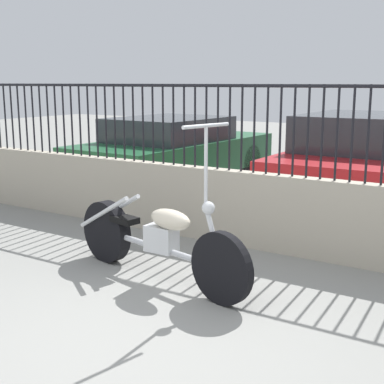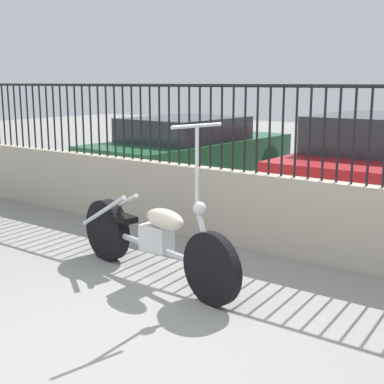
% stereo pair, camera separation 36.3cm
% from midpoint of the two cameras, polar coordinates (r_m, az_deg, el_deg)
% --- Properties ---
extents(ground_plane, '(40.00, 40.00, 0.00)m').
position_cam_midpoint_polar(ground_plane, '(3.91, -5.83, -15.75)').
color(ground_plane, gray).
extents(low_wall, '(10.60, 0.18, 0.84)m').
position_cam_midpoint_polar(low_wall, '(5.76, 11.14, -2.42)').
color(low_wall, '#B2A893').
rests_on(low_wall, ground_plane).
extents(fence_railing, '(10.60, 0.04, 0.94)m').
position_cam_midpoint_polar(fence_railing, '(5.61, 11.54, 7.62)').
color(fence_railing, black).
rests_on(fence_railing, low_wall).
extents(motorcycle_silver, '(2.18, 0.71, 1.48)m').
position_cam_midpoint_polar(motorcycle_silver, '(5.00, -2.86, -4.80)').
color(motorcycle_silver, black).
rests_on(motorcycle_silver, ground_plane).
extents(car_green, '(1.90, 4.16, 1.20)m').
position_cam_midpoint_polar(car_green, '(9.51, 0.89, 4.55)').
color(car_green, black).
rests_on(car_green, ground_plane).
extents(car_red, '(1.78, 4.55, 1.33)m').
position_cam_midpoint_polar(car_red, '(8.59, 20.54, 3.36)').
color(car_red, black).
rests_on(car_red, ground_plane).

